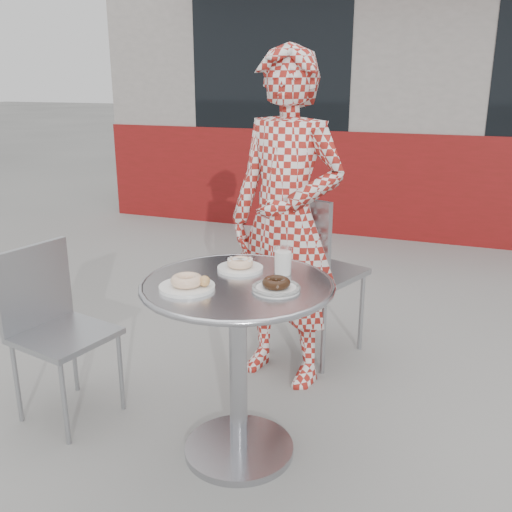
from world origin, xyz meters
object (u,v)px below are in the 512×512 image
(seated_person, at_px, (286,222))
(milk_cup, at_px, (283,262))
(chair_far, at_px, (314,305))
(plate_checker, at_px, (276,286))
(chair_left, at_px, (67,367))
(plate_near, at_px, (188,284))
(plate_far, at_px, (240,265))
(bistro_table, at_px, (238,327))

(seated_person, bearing_deg, milk_cup, -60.74)
(seated_person, bearing_deg, chair_far, 89.35)
(seated_person, relative_size, plate_checker, 9.18)
(chair_left, xyz_separation_m, seated_person, (0.79, 0.71, 0.58))
(plate_near, xyz_separation_m, plate_checker, (0.30, 0.10, -0.01))
(seated_person, distance_m, plate_near, 0.83)
(plate_far, xyz_separation_m, milk_cup, (0.18, 0.01, 0.03))
(milk_cup, bearing_deg, seated_person, 106.95)
(chair_far, bearing_deg, seated_person, 97.03)
(plate_far, height_order, milk_cup, milk_cup)
(chair_left, xyz_separation_m, milk_cup, (0.96, 0.17, 0.56))
(plate_far, bearing_deg, bistro_table, -71.48)
(bistro_table, distance_m, chair_left, 0.89)
(bistro_table, relative_size, plate_checker, 4.20)
(bistro_table, relative_size, plate_far, 4.09)
(plate_near, bearing_deg, seated_person, 82.74)
(plate_near, bearing_deg, bistro_table, 42.99)
(chair_left, bearing_deg, seated_person, -36.51)
(plate_far, height_order, plate_near, plate_near)
(bistro_table, height_order, chair_left, chair_left)
(seated_person, height_order, plate_near, seated_person)
(bistro_table, bearing_deg, chair_far, 88.02)
(bistro_table, height_order, plate_far, plate_far)
(milk_cup, bearing_deg, chair_left, -169.95)
(plate_checker, xyz_separation_m, milk_cup, (-0.03, 0.18, 0.04))
(chair_far, relative_size, milk_cup, 8.35)
(plate_checker, bearing_deg, plate_near, -161.20)
(bistro_table, relative_size, chair_far, 0.81)
(chair_far, distance_m, milk_cup, 0.99)
(seated_person, distance_m, plate_checker, 0.74)
(chair_left, distance_m, plate_far, 0.95)
(seated_person, relative_size, plate_near, 8.00)
(bistro_table, distance_m, plate_checker, 0.26)
(seated_person, xyz_separation_m, plate_near, (-0.10, -0.82, -0.05))
(plate_far, xyz_separation_m, plate_near, (-0.09, -0.27, 0.00))
(plate_near, bearing_deg, plate_far, 70.96)
(plate_checker, height_order, milk_cup, milk_cup)
(seated_person, bearing_deg, plate_near, -84.95)
(bistro_table, xyz_separation_m, seated_person, (-0.04, 0.69, 0.25))
(chair_far, height_order, plate_checker, chair_far)
(plate_far, relative_size, plate_checker, 1.03)
(milk_cup, bearing_deg, bistro_table, -130.71)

